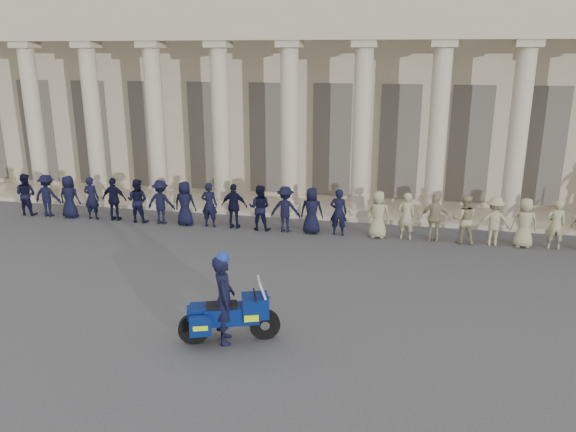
{
  "coord_description": "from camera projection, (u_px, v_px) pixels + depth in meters",
  "views": [
    {
      "loc": [
        2.87,
        -11.91,
        5.9
      ],
      "look_at": [
        -0.17,
        2.45,
        1.6
      ],
      "focal_mm": 35.0,
      "sensor_mm": 36.0,
      "label": 1
    }
  ],
  "objects": [
    {
      "name": "officer_rank",
      "position": [
        282.0,
        209.0,
        19.01
      ],
      "size": [
        21.06,
        0.6,
        1.58
      ],
      "color": "black",
      "rests_on": "ground"
    },
    {
      "name": "building",
      "position": [
        347.0,
        83.0,
        25.98
      ],
      "size": [
        40.0,
        12.5,
        9.0
      ],
      "color": "tan",
      "rests_on": "ground"
    },
    {
      "name": "ground",
      "position": [
        274.0,
        309.0,
        13.41
      ],
      "size": [
        90.0,
        90.0,
        0.0
      ],
      "primitive_type": "plane",
      "color": "#3B3B3D",
      "rests_on": "ground"
    },
    {
      "name": "motorcycle",
      "position": [
        230.0,
        315.0,
        11.77
      ],
      "size": [
        2.07,
        1.2,
        1.38
      ],
      "rotation": [
        0.0,
        0.0,
        0.35
      ],
      "color": "black",
      "rests_on": "ground"
    },
    {
      "name": "rider",
      "position": [
        224.0,
        298.0,
        11.64
      ],
      "size": [
        0.67,
        0.82,
        2.01
      ],
      "rotation": [
        0.0,
        0.0,
        1.92
      ],
      "color": "black",
      "rests_on": "ground"
    }
  ]
}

